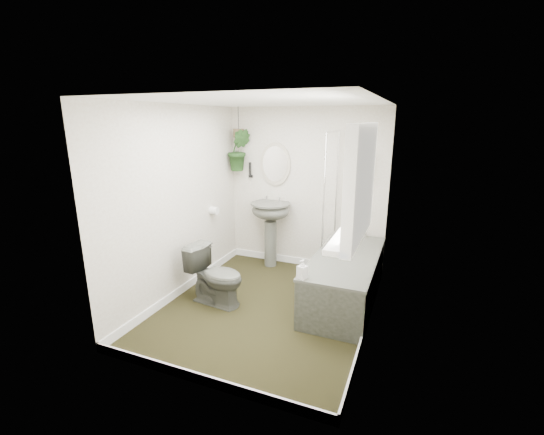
% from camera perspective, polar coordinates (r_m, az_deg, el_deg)
% --- Properties ---
extents(floor, '(2.30, 2.80, 0.02)m').
position_cam_1_polar(floor, '(4.39, -0.76, -13.96)').
color(floor, black).
rests_on(floor, ground).
extents(ceiling, '(2.30, 2.80, 0.02)m').
position_cam_1_polar(ceiling, '(3.84, -0.89, 17.89)').
color(ceiling, white).
rests_on(ceiling, ground).
extents(wall_back, '(2.30, 0.02, 2.30)m').
position_cam_1_polar(wall_back, '(5.25, 5.23, 4.38)').
color(wall_back, silver).
rests_on(wall_back, ground).
extents(wall_front, '(2.30, 0.02, 2.30)m').
position_cam_1_polar(wall_front, '(2.78, -12.36, -5.80)').
color(wall_front, silver).
rests_on(wall_front, ground).
extents(wall_left, '(0.02, 2.80, 2.30)m').
position_cam_1_polar(wall_left, '(4.53, -14.46, 2.22)').
color(wall_left, silver).
rests_on(wall_left, ground).
extents(wall_right, '(0.02, 2.80, 2.30)m').
position_cam_1_polar(wall_right, '(3.68, 16.05, -0.85)').
color(wall_right, silver).
rests_on(wall_right, ground).
extents(skirting, '(2.30, 2.80, 0.10)m').
position_cam_1_polar(skirting, '(4.36, -0.77, -13.27)').
color(skirting, white).
rests_on(skirting, floor).
extents(bathtub, '(0.72, 1.72, 0.58)m').
position_cam_1_polar(bathtub, '(4.48, 11.38, -9.35)').
color(bathtub, '#4C4E46').
rests_on(bathtub, floor).
extents(bath_screen, '(0.04, 0.72, 1.40)m').
position_cam_1_polar(bath_screen, '(4.71, 9.23, 4.61)').
color(bath_screen, silver).
rests_on(bath_screen, bathtub).
extents(shower_box, '(0.20, 0.10, 0.35)m').
position_cam_1_polar(shower_box, '(4.95, 14.06, 8.02)').
color(shower_box, white).
rests_on(shower_box, wall_back).
extents(oval_mirror, '(0.46, 0.03, 0.62)m').
position_cam_1_polar(oval_mirror, '(5.31, 0.50, 8.38)').
color(oval_mirror, '#B3A891').
rests_on(oval_mirror, wall_back).
extents(wall_sconce, '(0.04, 0.04, 0.22)m').
position_cam_1_polar(wall_sconce, '(5.47, -3.46, 7.50)').
color(wall_sconce, black).
rests_on(wall_sconce, wall_back).
extents(toilet_roll_holder, '(0.11, 0.11, 0.11)m').
position_cam_1_polar(toilet_roll_holder, '(5.12, -9.10, 1.09)').
color(toilet_roll_holder, white).
rests_on(toilet_roll_holder, wall_left).
extents(window_recess, '(0.08, 1.00, 0.90)m').
position_cam_1_polar(window_recess, '(2.90, 13.76, 5.26)').
color(window_recess, white).
rests_on(window_recess, wall_right).
extents(window_sill, '(0.18, 1.00, 0.04)m').
position_cam_1_polar(window_sill, '(3.01, 11.95, -2.53)').
color(window_sill, white).
rests_on(window_sill, wall_right).
extents(window_blinds, '(0.01, 0.86, 0.76)m').
position_cam_1_polar(window_blinds, '(2.90, 12.88, 5.34)').
color(window_blinds, white).
rests_on(window_blinds, wall_right).
extents(toilet, '(0.73, 0.47, 0.70)m').
position_cam_1_polar(toilet, '(4.38, -8.78, -8.97)').
color(toilet, '#4C4E46').
rests_on(toilet, floor).
extents(pedestal_sink, '(0.66, 0.59, 0.97)m').
position_cam_1_polar(pedestal_sink, '(5.36, -0.24, -2.66)').
color(pedestal_sink, '#4C4E46').
rests_on(pedestal_sink, floor).
extents(sill_plant, '(0.20, 0.17, 0.22)m').
position_cam_1_polar(sill_plant, '(3.25, 13.42, 1.07)').
color(sill_plant, black).
rests_on(sill_plant, window_sill).
extents(hanging_plant, '(0.41, 0.37, 0.60)m').
position_cam_1_polar(hanging_plant, '(5.40, -5.19, 10.49)').
color(hanging_plant, black).
rests_on(hanging_plant, ceiling).
extents(soap_bottle, '(0.12, 0.12, 0.19)m').
position_cam_1_polar(soap_bottle, '(3.68, 4.80, -8.06)').
color(soap_bottle, black).
rests_on(soap_bottle, bathtub).
extents(hanging_pot, '(0.16, 0.16, 0.12)m').
position_cam_1_polar(hanging_pot, '(5.39, -5.26, 13.04)').
color(hanging_pot, brown).
rests_on(hanging_pot, ceiling).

